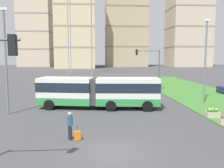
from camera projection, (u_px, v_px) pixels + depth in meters
The scene contains 12 objects.
ground_plane at pixel (112, 152), 12.91m from camera, with size 260.00×260.00×0.00m, color #424244.
articulated_bus at pixel (99, 92), 23.52m from camera, with size 12.05×4.17×3.00m.
pedestrian_crossing at pixel (70, 124), 14.65m from camera, with size 0.36×0.53×1.74m.
rolling_suitcase at pixel (77, 136), 14.56m from camera, with size 0.43×0.37×0.97m.
flower_planter_2 at pixel (213, 113), 19.94m from camera, with size 1.10×0.56×0.74m.
traffic_light_far_right at pixel (151, 63), 34.75m from camera, with size 3.69×0.28×6.06m.
streetlight_left at pixel (6, 57), 20.60m from camera, with size 0.70×0.28×9.15m.
streetlight_median at pixel (205, 58), 25.26m from camera, with size 0.70×0.28×8.92m.
apartment_tower_west at pixel (35, 25), 119.23m from camera, with size 15.61×15.09×41.46m.
apartment_tower_westcentre at pixel (75, 18), 101.83m from camera, with size 16.64×14.29×42.18m.
apartment_tower_centre at pixel (125, 19), 121.41m from camera, with size 20.23×19.08×47.14m.
apartment_tower_eastcentre at pixel (188, 19), 119.11m from camera, with size 19.08×17.66×46.86m.
Camera 1 is at (-0.89, -12.37, 5.10)m, focal length 38.53 mm.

